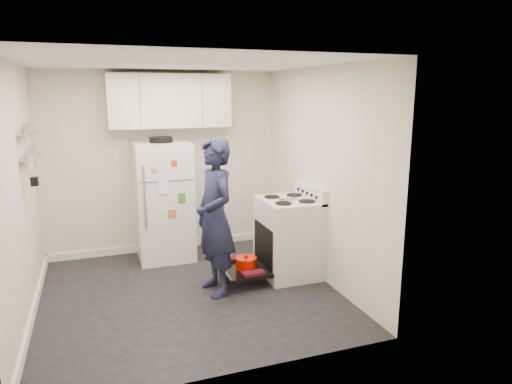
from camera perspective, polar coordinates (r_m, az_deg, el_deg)
name	(u,v)px	position (r m, az deg, el deg)	size (l,w,h in m)	color
room	(183,188)	(4.95, -9.16, 0.51)	(3.21, 3.21, 2.51)	black
electric_range	(288,238)	(5.62, 3.96, -5.73)	(0.66, 0.76, 1.10)	silver
open_oven_door	(243,266)	(5.51, -1.58, -9.27)	(0.55, 0.70, 0.21)	black
refrigerator	(164,201)	(6.21, -11.47, -1.08)	(0.72, 0.74, 1.65)	white
upper_cabinets	(170,101)	(6.25, -10.72, 11.13)	(1.60, 0.33, 0.70)	silver
wall_shelf_rack	(30,145)	(5.29, -26.44, 5.28)	(0.14, 0.60, 0.61)	#B2B2B7
person	(215,217)	(5.01, -5.16, -3.17)	(0.64, 0.42, 1.74)	#191D38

